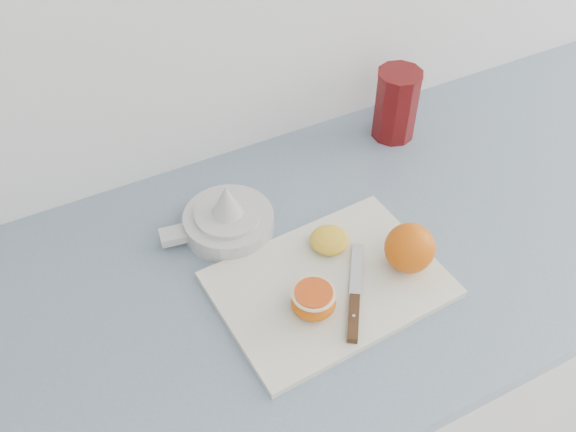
{
  "coord_description": "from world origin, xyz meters",
  "views": [
    {
      "loc": [
        -0.57,
        1.12,
        1.67
      ],
      "look_at": [
        -0.25,
        1.74,
        0.96
      ],
      "focal_mm": 40.0,
      "sensor_mm": 36.0,
      "label": 1
    }
  ],
  "objects_px": {
    "cutting_board": "(329,284)",
    "red_tumbler": "(396,107)",
    "counter": "(341,379)",
    "citrus_juicer": "(227,220)",
    "half_orange": "(313,301)"
  },
  "relations": [
    {
      "from": "cutting_board",
      "to": "red_tumbler",
      "type": "distance_m",
      "value": 0.4
    },
    {
      "from": "counter",
      "to": "citrus_juicer",
      "type": "relative_size",
      "value": 13.02
    },
    {
      "from": "counter",
      "to": "cutting_board",
      "type": "bearing_deg",
      "value": -144.07
    },
    {
      "from": "citrus_juicer",
      "to": "red_tumbler",
      "type": "bearing_deg",
      "value": 13.59
    },
    {
      "from": "counter",
      "to": "cutting_board",
      "type": "height_order",
      "value": "cutting_board"
    },
    {
      "from": "half_orange",
      "to": "citrus_juicer",
      "type": "xyz_separation_m",
      "value": [
        -0.04,
        0.21,
        -0.0
      ]
    },
    {
      "from": "counter",
      "to": "half_orange",
      "type": "height_order",
      "value": "half_orange"
    },
    {
      "from": "cutting_board",
      "to": "red_tumbler",
      "type": "xyz_separation_m",
      "value": [
        0.29,
        0.27,
        0.06
      ]
    },
    {
      "from": "counter",
      "to": "cutting_board",
      "type": "distance_m",
      "value": 0.46
    },
    {
      "from": "citrus_juicer",
      "to": "cutting_board",
      "type": "bearing_deg",
      "value": -62.93
    },
    {
      "from": "counter",
      "to": "half_orange",
      "type": "bearing_deg",
      "value": -144.28
    },
    {
      "from": "cutting_board",
      "to": "red_tumbler",
      "type": "relative_size",
      "value": 2.43
    },
    {
      "from": "counter",
      "to": "cutting_board",
      "type": "relative_size",
      "value": 7.27
    },
    {
      "from": "cutting_board",
      "to": "half_orange",
      "type": "bearing_deg",
      "value": -144.67
    },
    {
      "from": "half_orange",
      "to": "citrus_juicer",
      "type": "distance_m",
      "value": 0.22
    }
  ]
}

